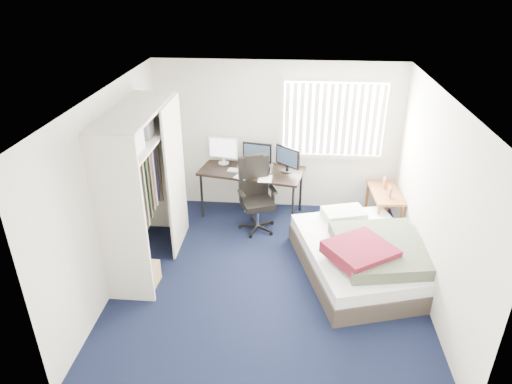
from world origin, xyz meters
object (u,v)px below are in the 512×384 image
(nightstand, at_px, (385,195))
(bed, at_px, (363,255))
(office_chair, at_px, (256,201))
(desk, at_px, (252,168))

(nightstand, distance_m, bed, 1.43)
(office_chair, bearing_deg, bed, -35.41)
(office_chair, xyz_separation_m, nightstand, (2.03, 0.22, 0.08))
(office_chair, xyz_separation_m, bed, (1.56, -1.11, -0.18))
(desk, xyz_separation_m, bed, (1.65, -1.54, -0.55))
(desk, bearing_deg, nightstand, -5.94)
(office_chair, bearing_deg, desk, 102.51)
(office_chair, height_order, nightstand, office_chair)
(nightstand, bearing_deg, office_chair, -173.91)
(nightstand, relative_size, bed, 0.39)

